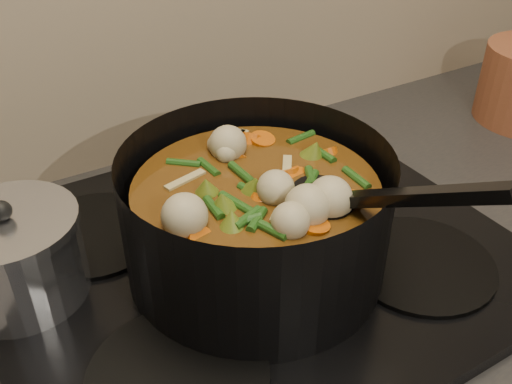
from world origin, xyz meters
TOP-DOWN VIEW (x-y plane):
  - stovetop at (0.00, 1.93)m, footprint 0.62×0.54m
  - stockpot at (-0.01, 1.90)m, footprint 0.31×0.41m
  - saucepan at (-0.26, 2.00)m, footprint 0.15×0.15m

SIDE VIEW (x-z plane):
  - stovetop at x=0.00m, z-range 0.91..0.93m
  - saucepan at x=-0.26m, z-range 0.92..1.04m
  - stockpot at x=-0.01m, z-range 0.89..1.11m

